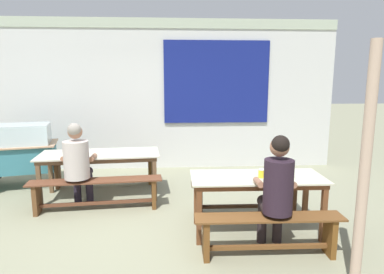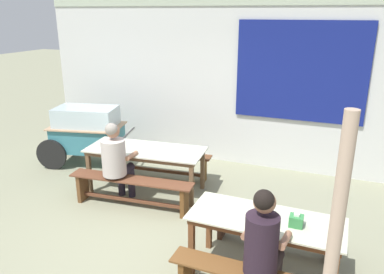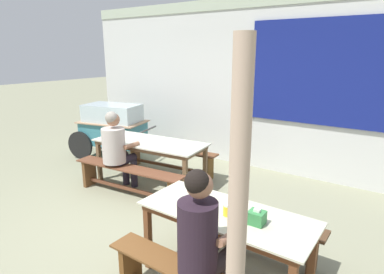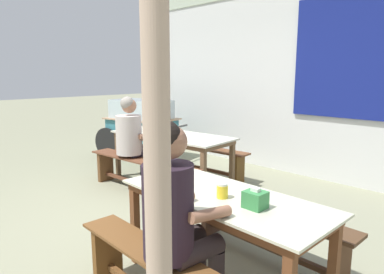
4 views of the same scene
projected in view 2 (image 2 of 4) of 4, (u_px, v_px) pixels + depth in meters
name	position (u px, v px, depth m)	size (l,w,h in m)	color
ground_plane	(162.00, 237.00, 4.90)	(40.00, 40.00, 0.00)	gray
backdrop_wall	(231.00, 79.00, 6.94)	(7.51, 0.23, 3.08)	silver
dining_table_far	(146.00, 153.00, 5.99)	(1.92, 0.92, 0.72)	beige
dining_table_near	(265.00, 225.00, 3.99)	(1.62, 0.71, 0.72)	beige
bench_far_back	(159.00, 160.00, 6.62)	(1.86, 0.42, 0.46)	brown
bench_far_front	(131.00, 189.00, 5.57)	(1.90, 0.45, 0.46)	brown
bench_near_back	(274.00, 226.00, 4.60)	(1.56, 0.28, 0.46)	#4D331F
food_cart	(86.00, 131.00, 7.09)	(1.79, 1.10, 1.10)	teal
person_left_back_turned	(116.00, 158.00, 5.56)	(0.47, 0.55, 1.29)	#26202C
person_near_front	(263.00, 244.00, 3.47)	(0.44, 0.53, 1.33)	#2B2224
tissue_box	(296.00, 221.00, 3.80)	(0.14, 0.13, 0.14)	#358344
condiment_jar	(269.00, 217.00, 3.89)	(0.08, 0.08, 0.11)	yellow
wooden_support_post	(331.00, 265.00, 2.62)	(0.09, 0.09, 2.22)	tan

